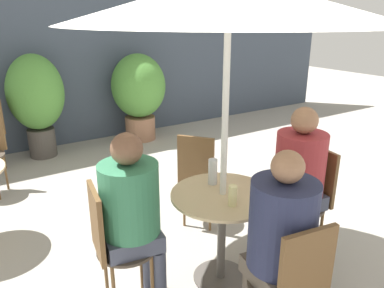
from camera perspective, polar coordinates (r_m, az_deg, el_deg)
ground_plane at (r=3.15m, az=7.19°, el=-17.94°), size 20.00×20.00×0.00m
storefront_wall at (r=5.91m, az=-16.80°, el=14.60°), size 10.00×0.06×3.00m
cafe_table_near at (r=2.72m, az=4.62°, el=-10.83°), size 0.73×0.73×0.71m
bistro_chair_0 at (r=2.48m, az=-12.14°, el=-14.03°), size 0.40×0.39×0.91m
bistro_chair_1 at (r=2.18m, az=15.21°, el=-19.69°), size 0.39×0.40×0.91m
bistro_chair_2 at (r=3.13m, az=17.55°, el=-7.16°), size 0.40×0.39×0.91m
bistro_chair_4 at (r=3.36m, az=0.99°, el=-4.36°), size 0.44×0.44×0.91m
seated_person_0 at (r=2.42m, az=-9.00°, el=-9.82°), size 0.40×0.37×1.24m
seated_person_1 at (r=2.16m, az=13.18°, el=-13.70°), size 0.36×0.39×1.25m
seated_person_2 at (r=2.96m, az=15.78°, el=-4.40°), size 0.41×0.38×1.26m
beer_glass_0 at (r=2.46m, az=6.21°, el=-7.83°), size 0.06×0.06×0.14m
beer_glass_1 at (r=2.74m, az=3.18°, el=-4.24°), size 0.07×0.07×0.19m
potted_plant_0 at (r=5.47m, az=-22.67°, el=6.65°), size 0.74×0.74×1.41m
potted_plant_1 at (r=5.87m, az=-8.13°, el=8.07°), size 0.83×0.83×1.34m
umbrella at (r=2.36m, az=5.61°, el=20.96°), size 2.03×2.03×2.11m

